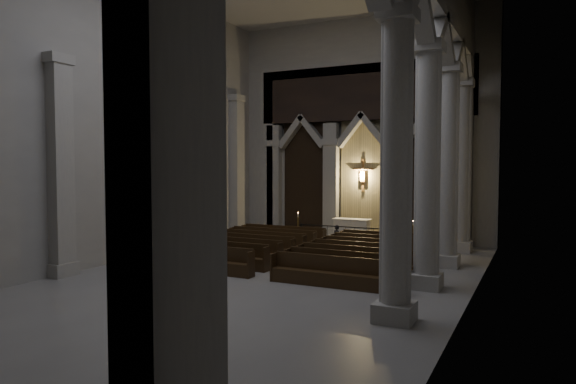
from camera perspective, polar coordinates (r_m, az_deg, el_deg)
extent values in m
plane|color=gray|center=(18.28, -3.36, -9.82)|extent=(24.00, 24.00, 0.00)
cube|color=gray|center=(28.93, 8.53, 6.82)|extent=(14.00, 0.10, 12.00)
cube|color=gray|center=(22.23, -19.45, 7.85)|extent=(0.10, 24.00, 12.00)
cube|color=gray|center=(15.71, 19.71, 9.94)|extent=(0.10, 24.00, 12.00)
cube|color=#A19E96|center=(30.51, -1.51, 1.39)|extent=(0.80, 0.50, 6.40)
cube|color=#A19E96|center=(30.74, -1.50, -4.11)|extent=(1.05, 0.70, 0.50)
cube|color=#A19E96|center=(30.53, -1.51, 5.43)|extent=(1.00, 0.65, 0.35)
cube|color=#A19E96|center=(29.01, 4.80, 1.30)|extent=(0.80, 0.50, 6.40)
cube|color=#A19E96|center=(29.25, 4.77, -4.49)|extent=(1.05, 0.70, 0.50)
cube|color=#A19E96|center=(29.03, 4.81, 5.55)|extent=(1.00, 0.65, 0.35)
cube|color=#A19E96|center=(27.89, 11.69, 1.18)|extent=(0.80, 0.50, 6.40)
cube|color=#A19E96|center=(28.14, 11.63, -4.83)|extent=(1.05, 0.70, 0.50)
cube|color=#A19E96|center=(27.91, 11.74, 5.60)|extent=(1.00, 0.65, 0.35)
cube|color=#A19E96|center=(27.21, 19.05, 1.03)|extent=(0.80, 0.50, 6.40)
cube|color=#A19E96|center=(27.46, 18.94, -5.13)|extent=(1.05, 0.70, 0.50)
cube|color=#A19E96|center=(27.23, 19.13, 5.56)|extent=(1.00, 0.65, 0.35)
cube|color=black|center=(30.03, 1.84, 1.94)|extent=(2.60, 0.15, 7.00)
cube|color=#9C8E64|center=(28.73, 8.40, 1.86)|extent=(2.60, 0.15, 7.00)
cube|color=black|center=(27.83, 15.47, 1.75)|extent=(2.60, 0.15, 7.00)
cube|color=black|center=(28.66, 8.25, 10.88)|extent=(12.00, 0.50, 3.00)
cube|color=#A19E96|center=(30.89, -2.83, 3.82)|extent=(1.60, 0.50, 9.00)
cube|color=#A19E96|center=(27.11, 20.78, 3.75)|extent=(1.60, 0.50, 9.00)
cube|color=#A19E96|center=(29.11, 8.29, 15.76)|extent=(14.00, 0.50, 3.00)
plane|color=#F5B86E|center=(28.70, 8.38, 1.86)|extent=(1.50, 0.00, 1.50)
cube|color=brown|center=(28.61, 8.32, 1.86)|extent=(0.13, 0.08, 1.80)
cube|color=brown|center=(28.61, 8.33, 2.56)|extent=(1.10, 0.08, 0.13)
cube|color=tan|center=(28.56, 8.29, 1.75)|extent=(0.26, 0.10, 0.60)
sphere|color=tan|center=(28.55, 8.29, 2.56)|extent=(0.17, 0.17, 0.17)
cylinder|color=tan|center=(28.63, 7.80, 2.50)|extent=(0.45, 0.08, 0.08)
cylinder|color=tan|center=(28.47, 8.79, 2.49)|extent=(0.45, 0.08, 0.08)
cube|color=#A19E96|center=(25.49, 18.59, -5.74)|extent=(1.00, 1.00, 0.50)
cylinder|color=#A19E96|center=(25.20, 18.73, 2.72)|extent=(0.70, 0.70, 7.50)
cube|color=#A19E96|center=(25.49, 18.88, 11.40)|extent=(0.95, 0.95, 0.35)
cube|color=#A19E96|center=(21.58, 17.15, -7.29)|extent=(1.00, 1.00, 0.50)
cylinder|color=#A19E96|center=(21.24, 17.30, 2.72)|extent=(0.70, 0.70, 7.50)
cube|color=#A19E96|center=(21.58, 17.47, 12.99)|extent=(0.95, 0.95, 0.35)
cube|color=#A19E96|center=(17.72, 15.05, -9.51)|extent=(1.00, 1.00, 0.50)
cylinder|color=#A19E96|center=(17.30, 15.22, 2.71)|extent=(0.70, 0.70, 7.50)
cube|color=#A19E96|center=(17.72, 15.40, 15.26)|extent=(0.95, 0.95, 0.35)
cube|color=#A19E96|center=(13.93, 11.76, -12.92)|extent=(1.00, 1.00, 0.50)
cylinder|color=#A19E96|center=(13.40, 11.93, 2.70)|extent=(0.70, 0.70, 7.50)
cube|color=#A19E96|center=(13.93, 12.11, 18.74)|extent=(0.95, 0.95, 0.35)
cube|color=#A19E96|center=(27.09, 19.28, 3.98)|extent=(0.55, 1.20, 9.20)
cube|color=#A19E96|center=(5.29, -12.99, 8.83)|extent=(0.55, 1.20, 9.20)
cube|color=#A19E96|center=(29.69, -5.62, -4.38)|extent=(0.60, 1.00, 0.50)
cube|color=#A19E96|center=(29.44, -5.66, 2.88)|extent=(0.50, 0.80, 7.50)
cube|color=#A19E96|center=(29.68, -5.70, 10.33)|extent=(0.60, 1.00, 0.35)
cube|color=#A19E96|center=(26.41, -10.23, -5.33)|extent=(0.60, 1.00, 0.50)
cube|color=#A19E96|center=(26.13, -10.31, 2.83)|extent=(0.50, 0.80, 7.50)
cube|color=#A19E96|center=(26.41, -10.39, 11.21)|extent=(0.60, 1.00, 0.35)
cube|color=#A19E96|center=(23.36, -16.12, -6.50)|extent=(0.60, 1.00, 0.50)
cube|color=#A19E96|center=(23.04, -16.26, 2.74)|extent=(0.50, 0.80, 7.50)
cube|color=#A19E96|center=(23.35, -16.40, 12.23)|extent=(0.60, 1.00, 0.35)
cube|color=#A19E96|center=(20.63, -23.70, -7.88)|extent=(0.60, 1.00, 0.50)
cube|color=#A19E96|center=(20.28, -23.93, 2.59)|extent=(0.50, 0.80, 7.50)
cube|color=#A19E96|center=(20.63, -24.16, 13.34)|extent=(0.60, 1.00, 0.35)
cube|color=#A19E96|center=(27.82, 7.55, -5.25)|extent=(8.50, 2.60, 0.15)
cube|color=beige|center=(27.89, 7.10, -4.05)|extent=(1.86, 0.72, 0.98)
cube|color=white|center=(27.83, 7.11, -3.01)|extent=(2.02, 0.81, 0.04)
cube|color=black|center=(26.16, 6.39, -3.87)|extent=(4.92, 0.05, 0.05)
cube|color=black|center=(27.14, 1.49, -4.54)|extent=(0.09, 0.09, 0.98)
cube|color=black|center=(25.49, 11.61, -5.10)|extent=(0.09, 0.09, 0.98)
cylinder|color=black|center=(26.95, 2.44, -4.67)|extent=(0.02, 0.02, 0.91)
cylinder|color=black|center=(26.75, 3.40, -4.72)|extent=(0.02, 0.02, 0.91)
cylinder|color=black|center=(26.57, 4.39, -4.78)|extent=(0.02, 0.02, 0.91)
cylinder|color=black|center=(26.39, 5.38, -4.84)|extent=(0.02, 0.02, 0.91)
cylinder|color=black|center=(26.22, 6.39, -4.89)|extent=(0.02, 0.02, 0.91)
cylinder|color=black|center=(26.06, 7.41, -4.95)|extent=(0.02, 0.02, 0.91)
cylinder|color=black|center=(25.90, 8.44, -5.01)|extent=(0.02, 0.02, 0.91)
cylinder|color=black|center=(25.76, 9.49, -5.06)|extent=(0.02, 0.02, 0.91)
cylinder|color=black|center=(25.62, 10.54, -5.11)|extent=(0.02, 0.02, 0.91)
cylinder|color=olive|center=(27.69, 1.11, -5.37)|extent=(0.26, 0.26, 0.05)
cylinder|color=olive|center=(27.60, 1.11, -4.09)|extent=(0.04, 0.04, 1.25)
cylinder|color=olive|center=(27.53, 1.11, -2.80)|extent=(0.13, 0.13, 0.02)
cylinder|color=#ECE2C6|center=(27.52, 1.11, -2.56)|extent=(0.05, 0.05, 0.22)
sphere|color=#FFA459|center=(27.51, 1.11, -2.29)|extent=(0.05, 0.05, 0.05)
cylinder|color=olive|center=(25.75, 13.70, -6.09)|extent=(0.23, 0.23, 0.05)
cylinder|color=olive|center=(25.67, 13.72, -4.86)|extent=(0.04, 0.04, 1.12)
cylinder|color=olive|center=(25.60, 13.74, -3.61)|extent=(0.12, 0.12, 0.02)
cylinder|color=#ECE2C6|center=(25.59, 13.74, -3.38)|extent=(0.05, 0.05, 0.20)
sphere|color=#FFA459|center=(25.57, 13.74, -3.12)|extent=(0.04, 0.04, 0.04)
cube|color=black|center=(25.77, -0.60, -5.52)|extent=(4.47, 0.43, 0.48)
cube|color=black|center=(25.87, -0.40, -4.35)|extent=(4.47, 0.07, 0.53)
cube|color=black|center=(26.81, -4.88, -4.68)|extent=(0.06, 0.48, 0.96)
cube|color=black|center=(24.81, 4.03, -5.29)|extent=(0.06, 0.48, 0.96)
cube|color=black|center=(23.84, 11.12, -6.27)|extent=(4.47, 0.43, 0.48)
cube|color=black|center=(23.96, 11.26, -5.00)|extent=(4.47, 0.07, 0.53)
cube|color=black|center=(24.48, 6.05, -5.42)|extent=(0.06, 0.48, 0.96)
cube|color=black|center=(23.33, 16.47, -5.94)|extent=(0.06, 0.48, 0.96)
cube|color=black|center=(24.75, -1.81, -5.87)|extent=(4.47, 0.43, 0.48)
cube|color=black|center=(24.86, -1.60, -4.65)|extent=(4.47, 0.07, 0.53)
cube|color=black|center=(25.84, -6.21, -4.97)|extent=(0.06, 0.48, 0.96)
cube|color=black|center=(23.76, 2.97, -5.66)|extent=(0.06, 0.48, 0.96)
cube|color=black|center=(22.75, 10.36, -6.71)|extent=(4.47, 0.43, 0.48)
cube|color=black|center=(22.86, 10.51, -5.38)|extent=(4.47, 0.07, 0.53)
cube|color=black|center=(23.41, 5.07, -5.80)|extent=(0.06, 0.48, 0.96)
cube|color=black|center=(22.21, 15.95, -6.38)|extent=(0.06, 0.48, 0.96)
cube|color=black|center=(23.75, -3.14, -6.25)|extent=(4.47, 0.43, 0.48)
cube|color=black|center=(23.85, -2.90, -4.98)|extent=(4.47, 0.07, 0.53)
cube|color=black|center=(24.88, -7.65, -5.29)|extent=(0.06, 0.48, 0.96)
cube|color=black|center=(22.71, 1.81, -6.06)|extent=(0.06, 0.48, 0.96)
cube|color=black|center=(21.65, 9.51, -7.19)|extent=(4.47, 0.43, 0.48)
cube|color=black|center=(21.76, 9.68, -5.79)|extent=(4.47, 0.07, 0.53)
cube|color=black|center=(22.35, 3.99, -6.21)|extent=(0.06, 0.48, 0.96)
cube|color=black|center=(21.09, 15.38, -6.87)|extent=(0.06, 0.48, 0.96)
cube|color=black|center=(22.77, -4.57, -6.66)|extent=(4.47, 0.43, 0.48)
cube|color=black|center=(22.86, -4.32, -5.33)|extent=(4.47, 0.07, 0.53)
cube|color=black|center=(23.94, -9.20, -5.63)|extent=(0.06, 0.48, 0.96)
cube|color=black|center=(21.68, 0.54, -6.49)|extent=(0.06, 0.48, 0.96)
cube|color=black|center=(20.57, 8.57, -7.73)|extent=(4.47, 0.43, 0.48)
cube|color=black|center=(20.67, 8.75, -6.25)|extent=(4.47, 0.07, 0.53)
cube|color=black|center=(21.30, 2.80, -6.67)|extent=(0.06, 0.48, 0.96)
cube|color=black|center=(19.97, 14.75, -7.41)|extent=(0.06, 0.48, 0.96)
cube|color=black|center=(21.80, -6.14, -7.10)|extent=(4.47, 0.43, 0.48)
cube|color=black|center=(21.89, -5.87, -5.71)|extent=(4.47, 0.07, 0.53)
cube|color=black|center=(23.02, -10.88, -5.99)|extent=(0.06, 0.48, 0.96)
cube|color=black|center=(20.66, -0.87, -6.97)|extent=(0.06, 0.48, 0.96)
cube|color=black|center=(19.49, 7.53, -8.32)|extent=(4.47, 0.43, 0.48)
cube|color=black|center=(19.59, 7.73, -6.76)|extent=(4.47, 0.07, 0.53)
cube|color=black|center=(20.26, 1.49, -7.17)|extent=(0.06, 0.48, 0.96)
cube|color=black|center=(18.86, 14.04, -8.02)|extent=(0.06, 0.48, 0.96)
cube|color=black|center=(20.85, -7.86, -7.57)|extent=(4.47, 0.43, 0.48)
cube|color=black|center=(20.93, -7.56, -6.13)|extent=(4.47, 0.07, 0.53)
cube|color=black|center=(22.12, -12.69, -6.38)|extent=(0.06, 0.48, 0.96)
cube|color=black|center=(19.66, -2.42, -7.48)|extent=(0.06, 0.48, 0.96)
cube|color=black|center=(18.42, 6.35, -8.97)|extent=(4.47, 0.43, 0.48)
cube|color=black|center=(18.51, 6.58, -7.32)|extent=(4.47, 0.07, 0.53)
cube|color=black|center=(19.24, 0.03, -7.71)|extent=(0.06, 0.48, 0.96)
cube|color=black|center=(17.75, 13.24, -8.70)|extent=(0.06, 0.48, 0.96)
cube|color=black|center=(19.92, -9.75, -8.09)|extent=(4.47, 0.43, 0.48)
cube|color=black|center=(19.99, -9.42, -6.57)|extent=(4.47, 0.07, 0.53)
cube|color=black|center=(21.25, -14.67, -6.79)|extent=(0.06, 0.48, 0.96)
cube|color=black|center=(18.67, -4.14, -8.05)|extent=(0.06, 0.48, 0.96)
cube|color=black|center=(17.36, 5.04, -9.71)|extent=(4.47, 0.43, 0.48)
cube|color=black|center=(17.45, 5.29, -7.95)|extent=(4.47, 0.07, 0.53)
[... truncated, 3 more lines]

